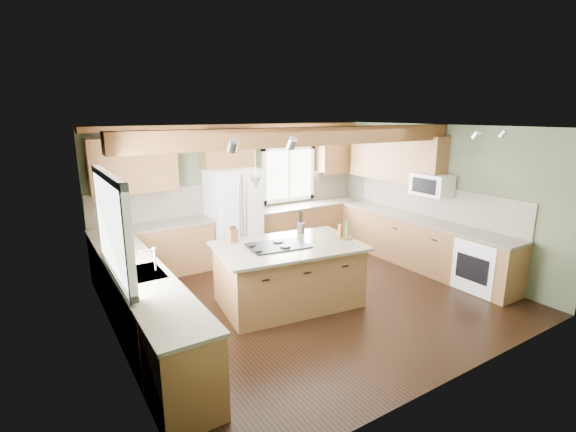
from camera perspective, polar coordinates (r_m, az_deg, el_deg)
floor at (r=6.63m, az=3.17°, el=-11.03°), size 5.60×5.60×0.00m
ceiling at (r=6.02m, az=3.51°, el=12.04°), size 5.60×5.60×0.00m
wall_back at (r=8.31m, az=-6.79°, el=3.45°), size 5.60×0.00×5.60m
wall_left at (r=5.15m, az=-22.95°, el=-4.09°), size 0.00×5.00×5.00m
wall_right at (r=8.12m, az=19.61°, el=2.50°), size 0.00×5.00×5.00m
ceiling_beam at (r=6.05m, az=3.31°, el=10.82°), size 5.55×0.26×0.26m
soffit_trim at (r=8.09m, az=-6.72°, el=12.02°), size 5.55×0.20×0.10m
backsplash_back at (r=8.31m, az=-6.72°, el=2.83°), size 5.58×0.03×0.58m
backsplash_right at (r=8.16m, az=19.22°, el=1.93°), size 0.03×3.70×0.58m
base_cab_back_left at (r=7.66m, az=-17.78°, el=-4.69°), size 2.02×0.60×0.88m
counter_back_left at (r=7.53m, az=-18.04°, el=-1.37°), size 2.06×0.64×0.04m
base_cab_back_right at (r=8.98m, az=2.80°, el=-1.30°), size 2.62×0.60×0.88m
counter_back_right at (r=8.88m, az=2.83°, el=1.57°), size 2.66×0.64×0.04m
base_cab_left at (r=5.55m, az=-19.09°, el=-11.98°), size 0.60×3.70×0.88m
counter_left at (r=5.37m, az=-19.48°, el=-7.55°), size 0.64×3.74×0.04m
base_cab_right at (r=8.13m, az=17.53°, el=-3.59°), size 0.60×3.70×0.88m
counter_right at (r=8.01m, az=17.77°, el=-0.45°), size 0.64×3.74×0.04m
upper_cab_back_left at (r=7.41m, az=-20.40°, el=6.51°), size 1.40×0.35×0.90m
upper_cab_over_fridge at (r=7.92m, az=-8.38°, el=9.10°), size 0.96×0.35×0.70m
upper_cab_right at (r=8.48m, az=14.43°, el=7.76°), size 0.35×2.20×0.90m
upper_cab_back_corner at (r=9.30m, az=6.59°, el=8.61°), size 0.90×0.35×0.90m
window_left at (r=5.13m, az=-23.09°, el=-1.25°), size 0.04×1.60×1.05m
window_back at (r=8.80m, az=0.01°, el=5.78°), size 1.10×0.04×1.00m
sink at (r=5.37m, az=-19.49°, el=-7.50°), size 0.50×0.65×0.03m
faucet at (r=5.36m, az=-17.74°, el=-5.76°), size 0.02×0.02×0.28m
dishwasher at (r=4.45m, az=-14.73°, el=-18.68°), size 0.60×0.60×0.84m
oven at (r=7.41m, az=25.16°, el=-6.07°), size 0.60×0.72×0.84m
microwave at (r=7.88m, az=19.05°, el=4.06°), size 0.40×0.70×0.38m
pendant_left at (r=5.70m, az=-4.45°, el=4.65°), size 0.18×0.18×0.16m
pendant_right at (r=6.11m, az=4.26°, el=5.27°), size 0.18×0.18×0.16m
refrigerator at (r=7.93m, az=-7.46°, el=-0.03°), size 0.90×0.74×1.80m
island at (r=6.27m, az=0.05°, el=-8.12°), size 2.11×1.46×0.88m
island_top at (r=6.12m, az=0.05°, el=-4.12°), size 2.26×1.60×0.04m
cooktop at (r=6.04m, az=-1.36°, el=-4.05°), size 0.92×0.68×0.02m
knife_block at (r=6.27m, az=-7.52°, el=-2.64°), size 0.13×0.10×0.20m
utensil_crock at (r=6.69m, az=1.78°, el=-1.64°), size 0.16×0.16×0.16m
bottle_tray at (r=6.47m, az=7.65°, el=-1.91°), size 0.30×0.30×0.25m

